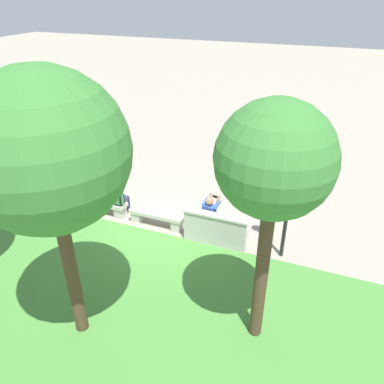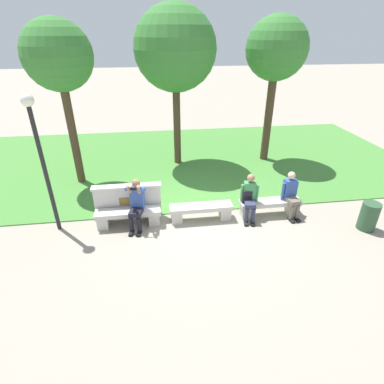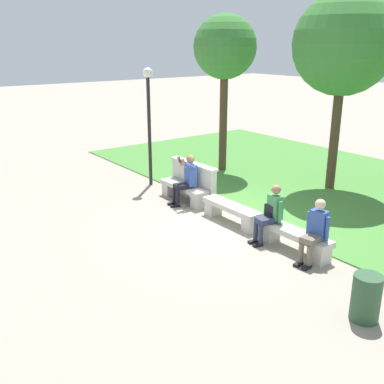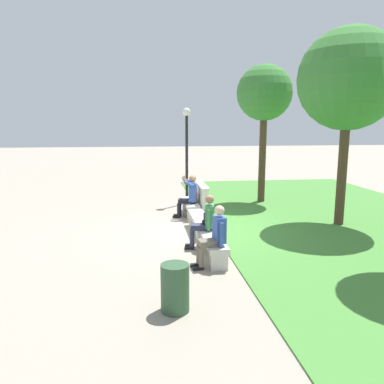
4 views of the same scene
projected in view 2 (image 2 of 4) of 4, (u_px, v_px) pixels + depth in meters
name	position (u px, v px, depth m)	size (l,w,h in m)	color
ground_plane	(201.00, 219.00, 8.20)	(80.00, 80.00, 0.00)	gray
grass_strip	(183.00, 159.00, 12.01)	(17.54, 8.00, 0.03)	#478438
bench_main	(128.00, 216.00, 7.83)	(1.69, 0.40, 0.45)	beige
bench_near	(201.00, 210.00, 8.06)	(1.69, 0.40, 0.45)	beige
bench_mid	(270.00, 205.00, 8.29)	(1.69, 0.40, 0.45)	beige
backrest_wall_with_plaque	(128.00, 202.00, 8.01)	(1.80, 0.24, 1.01)	beige
person_photographer	(136.00, 202.00, 7.58)	(0.52, 0.77, 1.32)	black
person_distant	(250.00, 196.00, 7.98)	(0.47, 0.71, 1.26)	black
person_companion	(291.00, 193.00, 8.12)	(0.48, 0.70, 1.26)	black
backpack	(247.00, 196.00, 8.07)	(0.28, 0.24, 0.43)	black
tree_behind_wall	(58.00, 58.00, 8.41)	(1.97, 1.97, 4.93)	#4C3826
tree_left_background	(276.00, 51.00, 10.18)	(2.12, 2.12, 5.09)	#4C3826
tree_right_background	(175.00, 50.00, 9.82)	(2.73, 2.73, 5.40)	#4C3826
trash_bin	(369.00, 216.00, 7.65)	(0.44, 0.44, 0.75)	#2D5133
lamp_post	(39.00, 146.00, 6.75)	(0.28, 0.28, 3.41)	black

